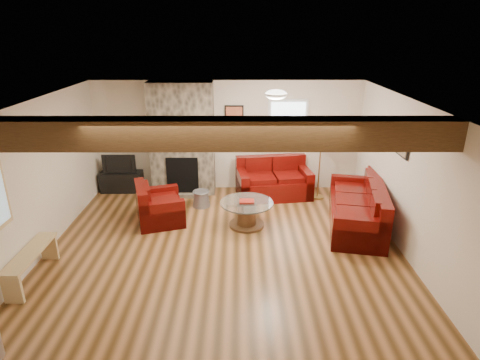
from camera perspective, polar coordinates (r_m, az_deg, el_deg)
The scene contains 16 objects.
room at distance 6.54m, azimuth -2.39°, elevation 0.23°, with size 8.00×8.00×8.00m.
oak_beam at distance 5.03m, azimuth -3.09°, elevation 6.60°, with size 6.00×0.36×0.38m, color #362210.
chimney_breast at distance 9.01m, azimuth -8.21°, elevation 5.58°, with size 1.40×0.67×2.50m.
back_window at distance 9.12m, azimuth 6.80°, elevation 7.97°, with size 0.90×0.08×1.10m, color silver, non-canonical shape.
ceiling_dome at distance 7.14m, azimuth 5.13°, elevation 11.79°, with size 0.40×0.40×0.18m, color #EFE1CB, non-canonical shape.
artwork_back at distance 9.02m, azimuth -0.84°, elevation 8.95°, with size 0.42×0.06×0.52m, color black, non-canonical shape.
artwork_right at distance 7.19m, azimuth 22.01°, elevation 4.81°, with size 0.06×0.55×0.42m, color black, non-canonical shape.
sofa_three at distance 7.89m, azimuth 16.25°, elevation -3.35°, with size 2.22×0.93×0.86m, color #420904, non-canonical shape.
loveseat at distance 8.95m, azimuth 4.83°, elevation 0.27°, with size 1.60×0.92×0.85m, color #420904, non-canonical shape.
armchair_red at distance 7.91m, azimuth -11.36°, elevation -3.19°, with size 0.96×0.84×0.78m, color #420904, non-canonical shape.
coffee_table at distance 7.63m, azimuth 0.96°, elevation -4.85°, with size 1.00×1.00×0.52m.
tv_cabinet at distance 9.65m, azimuth -16.44°, elevation -0.21°, with size 0.94×0.38×0.47m, color black.
television at distance 9.50m, azimuth -16.71°, elevation 2.33°, with size 0.75×0.10×0.43m, color black.
floor_lamp at distance 8.73m, azimuth 11.51°, elevation 5.67°, with size 0.40×0.40×1.56m.
pine_bench at distance 6.84m, azimuth -27.46°, elevation -10.75°, with size 0.29×1.23×0.46m, color tan, non-canonical shape.
coal_bucket at distance 8.53m, azimuth -5.53°, elevation -2.62°, with size 0.37×0.37×0.35m, color gray, non-canonical shape.
Camera 1 is at (0.26, -6.12, 3.53)m, focal length 30.00 mm.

